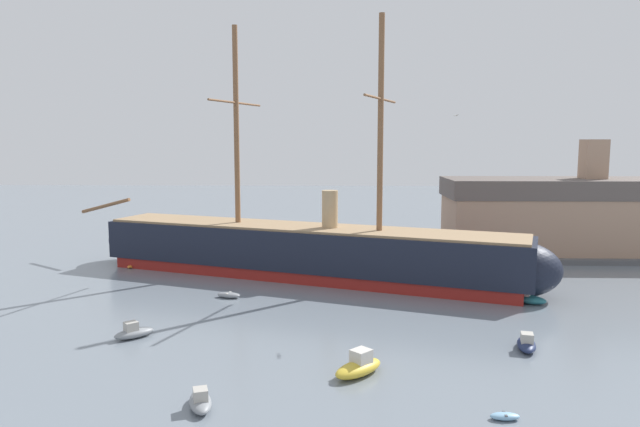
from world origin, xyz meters
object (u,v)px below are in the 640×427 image
object	(u,v)px
motorboat_mid_right	(526,344)
dinghy_alongside_bow	(229,295)
motorboat_foreground_left	(200,401)
dinghy_far_left	(131,266)
motorboat_mid_left	(134,332)
tall_ship	(305,251)
motorboat_near_centre	(359,366)
motorboat_alongside_stern	(527,298)
dockside_warehouse_right	(586,217)
dinghy_foreground_right	(505,416)
motorboat_distant_centre	(372,248)
seagull_in_flight	(456,115)

from	to	relation	value
motorboat_mid_right	dinghy_alongside_bow	distance (m)	31.61
motorboat_foreground_left	motorboat_mid_right	xyz separation A→B (m)	(24.61, 11.26, 0.03)
dinghy_alongside_bow	dinghy_far_left	xyz separation A→B (m)	(-16.17, 14.80, -0.09)
motorboat_mid_left	dinghy_alongside_bow	world-z (taller)	motorboat_mid_left
tall_ship	motorboat_foreground_left	distance (m)	36.98
motorboat_near_centre	motorboat_alongside_stern	distance (m)	27.11
motorboat_mid_left	dockside_warehouse_right	distance (m)	67.34
dinghy_foreground_right	motorboat_mid_right	world-z (taller)	motorboat_mid_right
dinghy_alongside_bow	dinghy_far_left	bearing A→B (deg)	137.53
dinghy_alongside_bow	motorboat_distant_centre	xyz separation A→B (m)	(17.52, 28.14, 0.18)
motorboat_mid_right	motorboat_alongside_stern	bearing A→B (deg)	71.94
tall_ship	motorboat_mid_left	world-z (taller)	tall_ship
motorboat_alongside_stern	seagull_in_flight	bearing A→B (deg)	-167.37
motorboat_mid_right	dockside_warehouse_right	size ratio (longest dim) A/B	0.08
dinghy_foreground_right	dinghy_far_left	xyz separation A→B (m)	(-38.55, 42.32, 0.01)
motorboat_alongside_stern	dinghy_alongside_bow	bearing A→B (deg)	177.82
dinghy_far_left	seagull_in_flight	bearing A→B (deg)	-24.18
dinghy_foreground_right	motorboat_near_centre	distance (m)	11.07
dinghy_foreground_right	motorboat_mid_left	distance (m)	31.74
dinghy_foreground_right	motorboat_distant_centre	bearing A→B (deg)	95.00
motorboat_distant_centre	dockside_warehouse_right	bearing A→B (deg)	-5.90
motorboat_foreground_left	motorboat_mid_right	distance (m)	27.06
motorboat_mid_right	dockside_warehouse_right	world-z (taller)	dockside_warehouse_right
dinghy_foreground_right	seagull_in_flight	distance (m)	31.28
motorboat_alongside_stern	dinghy_far_left	xyz separation A→B (m)	(-48.43, 16.03, -0.37)
dinghy_alongside_bow	dinghy_far_left	world-z (taller)	dinghy_alongside_bow
tall_ship	motorboat_mid_right	world-z (taller)	tall_ship
motorboat_near_centre	motorboat_mid_left	distance (m)	20.95
dinghy_alongside_bow	motorboat_mid_right	bearing A→B (deg)	-28.83
motorboat_mid_right	motorboat_distant_centre	world-z (taller)	motorboat_mid_right
tall_ship	dinghy_foreground_right	size ratio (longest dim) A/B	34.29
dinghy_foreground_right	motorboat_foreground_left	bearing A→B (deg)	177.01
motorboat_mid_right	dinghy_alongside_bow	xyz separation A→B (m)	(-27.69, 15.25, -0.21)
motorboat_alongside_stern	seagull_in_flight	size ratio (longest dim) A/B	3.57
dinghy_foreground_right	motorboat_alongside_stern	xyz separation A→B (m)	(9.88, 26.29, 0.38)
motorboat_mid_left	dockside_warehouse_right	xyz separation A→B (m)	(55.27, 38.09, 5.33)
motorboat_mid_left	motorboat_mid_right	bearing A→B (deg)	-3.42
motorboat_mid_right	motorboat_alongside_stern	distance (m)	14.74
dinghy_alongside_bow	motorboat_alongside_stern	xyz separation A→B (m)	(32.26, -1.23, 0.28)
dinghy_alongside_bow	motorboat_distant_centre	size ratio (longest dim) A/B	0.81
motorboat_foreground_left	motorboat_alongside_stern	world-z (taller)	motorboat_alongside_stern
motorboat_foreground_left	motorboat_alongside_stern	xyz separation A→B (m)	(29.18, 25.28, 0.10)
dinghy_foreground_right	motorboat_alongside_stern	world-z (taller)	motorboat_alongside_stern
motorboat_foreground_left	motorboat_mid_left	xyz separation A→B (m)	(-9.04, 13.27, 0.02)
tall_ship	dinghy_foreground_right	world-z (taller)	tall_ship
dinghy_alongside_bow	motorboat_alongside_stern	world-z (taller)	motorboat_alongside_stern
dinghy_far_left	motorboat_mid_left	bearing A→B (deg)	-69.99
motorboat_mid_left	dinghy_far_left	xyz separation A→B (m)	(-10.21, 28.04, -0.29)
motorboat_alongside_stern	seagull_in_flight	xyz separation A→B (m)	(-8.49, -1.90, 19.16)
motorboat_mid_right	seagull_in_flight	world-z (taller)	seagull_in_flight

